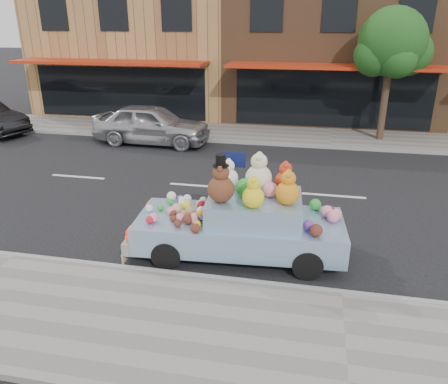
# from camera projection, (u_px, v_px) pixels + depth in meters

# --- Properties ---
(ground) EXTENTS (120.00, 120.00, 0.00)m
(ground) POSITION_uv_depth(u_px,v_px,m) (334.00, 196.00, 12.51)
(ground) COLOR black
(ground) RESTS_ON ground
(near_sidewalk) EXTENTS (60.00, 3.00, 0.12)m
(near_sidewalk) POSITION_uv_depth(u_px,v_px,m) (346.00, 351.00, 6.58)
(near_sidewalk) COLOR gray
(near_sidewalk) RESTS_ON ground
(far_sidewalk) EXTENTS (60.00, 3.00, 0.12)m
(far_sidewalk) POSITION_uv_depth(u_px,v_px,m) (329.00, 138.00, 18.41)
(far_sidewalk) COLOR gray
(far_sidewalk) RESTS_ON ground
(near_kerb) EXTENTS (60.00, 0.12, 0.13)m
(near_kerb) POSITION_uv_depth(u_px,v_px,m) (341.00, 294.00, 7.94)
(near_kerb) COLOR gray
(near_kerb) RESTS_ON ground
(far_kerb) EXTENTS (60.00, 0.12, 0.13)m
(far_kerb) POSITION_uv_depth(u_px,v_px,m) (330.00, 147.00, 17.04)
(far_kerb) COLOR gray
(far_kerb) RESTS_ON ground
(storefront_left) EXTENTS (10.00, 9.80, 7.30)m
(storefront_left) POSITION_uv_depth(u_px,v_px,m) (147.00, 40.00, 23.94)
(storefront_left) COLOR #AB7F48
(storefront_left) RESTS_ON ground
(storefront_mid) EXTENTS (10.00, 9.80, 7.30)m
(storefront_mid) POSITION_uv_depth(u_px,v_px,m) (334.00, 42.00, 22.07)
(storefront_mid) COLOR brown
(storefront_mid) RESTS_ON ground
(street_tree) EXTENTS (3.00, 2.70, 5.22)m
(street_tree) POSITION_uv_depth(u_px,v_px,m) (392.00, 48.00, 16.73)
(street_tree) COLOR #38281C
(street_tree) RESTS_ON ground
(car_silver) EXTENTS (4.73, 2.04, 1.59)m
(car_silver) POSITION_uv_depth(u_px,v_px,m) (152.00, 124.00, 17.49)
(car_silver) COLOR #AFB0B4
(car_silver) RESTS_ON ground
(art_car) EXTENTS (4.60, 2.06, 2.32)m
(art_car) POSITION_uv_depth(u_px,v_px,m) (242.00, 220.00, 9.13)
(art_car) COLOR black
(art_car) RESTS_ON ground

